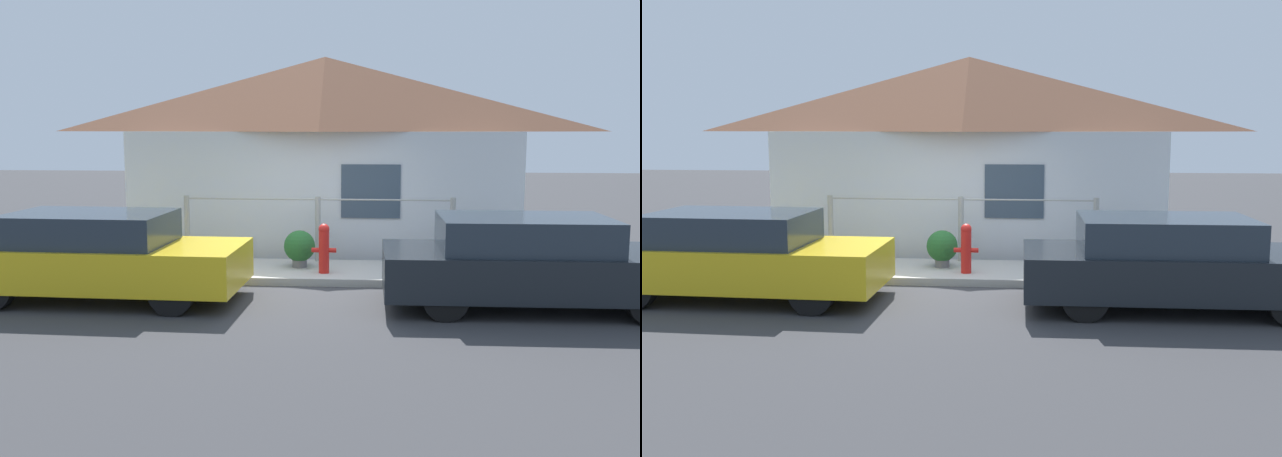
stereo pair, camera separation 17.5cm
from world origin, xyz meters
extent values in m
plane|color=#38383A|center=(0.00, 0.00, 0.00)|extent=(60.00, 60.00, 0.00)
cube|color=#B2AFA8|center=(0.00, 0.86, 0.06)|extent=(24.00, 1.71, 0.13)
cube|color=silver|center=(0.00, 2.23, 1.22)|extent=(7.51, 0.12, 2.45)
cube|color=#384756|center=(0.94, 2.16, 1.35)|extent=(1.10, 0.04, 1.00)
pyramid|color=#A36647|center=(0.00, 3.27, 3.18)|extent=(7.91, 2.20, 1.46)
cylinder|color=#999993|center=(-2.40, 1.56, 0.71)|extent=(0.10, 0.10, 1.17)
cylinder|color=#999993|center=(0.00, 1.56, 0.71)|extent=(0.10, 0.10, 1.17)
cylinder|color=#999993|center=(2.40, 1.56, 0.71)|extent=(0.10, 0.10, 1.17)
cylinder|color=#999993|center=(0.00, 1.56, 1.25)|extent=(4.80, 0.03, 0.03)
cube|color=gold|center=(-2.95, -1.10, 0.54)|extent=(4.20, 1.87, 0.60)
cube|color=#232D38|center=(-3.12, -1.10, 1.07)|extent=(2.33, 1.61, 0.46)
cylinder|color=black|center=(-1.64, -0.38, 0.31)|extent=(0.63, 0.22, 0.63)
cylinder|color=black|center=(-1.69, -1.90, 0.31)|extent=(0.63, 0.22, 0.63)
cylinder|color=black|center=(-4.22, -0.31, 0.31)|extent=(0.63, 0.22, 0.63)
cube|color=black|center=(3.27, -1.10, 0.53)|extent=(4.25, 1.81, 0.60)
cube|color=#232D38|center=(3.10, -1.10, 1.06)|extent=(2.34, 1.57, 0.47)
cylinder|color=black|center=(4.57, -0.33, 0.30)|extent=(0.61, 0.21, 0.61)
cylinder|color=black|center=(1.95, -0.37, 0.30)|extent=(0.61, 0.21, 0.61)
cylinder|color=black|center=(1.97, -1.88, 0.30)|extent=(0.61, 0.21, 0.61)
cylinder|color=red|center=(0.19, 0.50, 0.48)|extent=(0.17, 0.17, 0.70)
sphere|color=red|center=(0.19, 0.50, 0.86)|extent=(0.18, 0.18, 0.18)
cylinder|color=red|center=(0.07, 0.50, 0.51)|extent=(0.16, 0.08, 0.08)
cylinder|color=red|center=(0.32, 0.50, 0.51)|extent=(0.16, 0.08, 0.08)
cylinder|color=slate|center=(-0.27, 0.96, 0.21)|extent=(0.25, 0.25, 0.17)
sphere|color=#235B28|center=(-0.27, 0.96, 0.50)|extent=(0.54, 0.54, 0.54)
camera|label=1|loc=(1.08, -11.09, 2.52)|focal=40.00mm
camera|label=2|loc=(1.25, -11.08, 2.52)|focal=40.00mm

